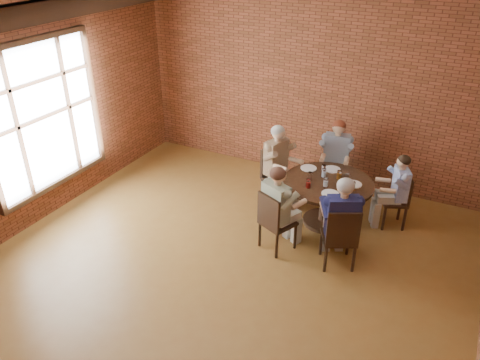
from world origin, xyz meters
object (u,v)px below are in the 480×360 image
at_px(diner_a, 396,191).
at_px(smartphone, 348,195).
at_px(diner_d, 279,209).
at_px(chair_c, 274,172).
at_px(diner_e, 340,222).
at_px(chair_b, 335,165).
at_px(chair_a, 399,199).
at_px(diner_b, 335,159).
at_px(chair_e, 340,236).
at_px(dining_table, 327,194).
at_px(diner_c, 279,165).
at_px(chair_d, 274,220).

bearing_deg(diner_a, smartphone, -63.99).
bearing_deg(diner_d, chair_c, -40.42).
distance_m(diner_e, smartphone, 0.66).
bearing_deg(diner_e, chair_b, -98.48).
relative_size(chair_a, diner_d, 0.65).
relative_size(chair_a, diner_b, 0.64).
bearing_deg(chair_c, chair_e, -112.53).
distance_m(dining_table, smartphone, 0.51).
relative_size(diner_a, diner_b, 0.90).
bearing_deg(chair_c, chair_a, -68.88).
relative_size(dining_table, diner_a, 1.13).
xyz_separation_m(dining_table, chair_c, (-1.05, 0.35, -0.01)).
relative_size(diner_a, chair_e, 1.27).
bearing_deg(diner_c, chair_d, -141.34).
bearing_deg(chair_d, diner_a, -110.27).
relative_size(chair_d, smartphone, 6.91).
relative_size(diner_b, diner_c, 1.00).
bearing_deg(chair_d, diner_c, -45.60).
distance_m(chair_c, diner_e, 1.98).
bearing_deg(diner_a, diner_e, -43.94).
bearing_deg(chair_b, diner_c, -146.10).
xyz_separation_m(diner_b, diner_d, (-0.25, -1.93, -0.01)).
bearing_deg(diner_b, dining_table, -90.00).
distance_m(diner_a, diner_b, 1.27).
relative_size(chair_e, smartphone, 7.05).
height_order(diner_c, chair_e, diner_c).
relative_size(diner_a, smartphone, 8.98).
bearing_deg(dining_table, chair_d, -114.06).
distance_m(chair_d, chair_e, 0.97).
xyz_separation_m(dining_table, diner_d, (-0.43, -0.95, 0.14)).
xyz_separation_m(chair_a, diner_b, (-1.20, 0.53, 0.20)).
height_order(diner_a, diner_d, diner_d).
relative_size(diner_d, chair_e, 1.39).
height_order(chair_b, diner_e, diner_e).
xyz_separation_m(diner_a, diner_e, (-0.49, -1.33, 0.08)).
xyz_separation_m(diner_c, diner_d, (0.54, -1.27, -0.01)).
bearing_deg(diner_c, chair_b, -27.36).
bearing_deg(smartphone, diner_c, 141.92).
height_order(chair_a, chair_c, chair_c).
relative_size(chair_a, chair_e, 0.91).
bearing_deg(chair_b, diner_d, -106.91).
height_order(diner_a, chair_e, diner_a).
distance_m(diner_b, diner_e, 2.00).
xyz_separation_m(dining_table, diner_c, (-0.96, 0.32, 0.15)).
xyz_separation_m(chair_c, chair_e, (1.55, -1.34, 0.00)).
bearing_deg(dining_table, diner_d, -114.06).
bearing_deg(diner_d, chair_a, -111.86).
bearing_deg(chair_c, diner_b, -35.60).
height_order(diner_c, diner_d, diner_c).
bearing_deg(diner_e, chair_e, 90.00).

